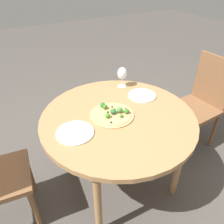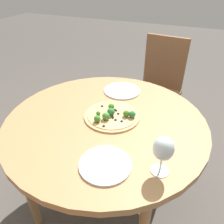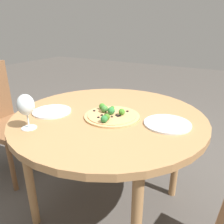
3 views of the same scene
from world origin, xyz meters
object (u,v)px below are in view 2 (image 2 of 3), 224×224
Objects in this scene: plate_near at (105,164)px; plate_far at (122,91)px; pizza at (112,115)px; chair_2 at (158,86)px; wine_glass at (163,149)px.

plate_far is at bearing 14.82° from plate_near.
plate_near is (-0.35, -0.12, -0.01)m from pizza.
plate_near and plate_far have the same top height.
chair_2 reaches higher than wine_glass.
chair_2 is at bearing -5.06° from pizza.
plate_near is 0.93× the size of plate_far.
chair_2 is at bearing 12.21° from wine_glass.
chair_2 is 3.77× the size of plate_far.
wine_glass is at bearing -74.81° from plate_near.
pizza reaches higher than plate_far.
wine_glass is (-0.29, -0.34, 0.11)m from pizza.
pizza is at bearing 49.63° from wine_glass.
pizza is 0.32m from plate_far.
chair_2 is at bearing -13.11° from plate_far.
pizza is (-0.91, 0.08, 0.22)m from chair_2.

